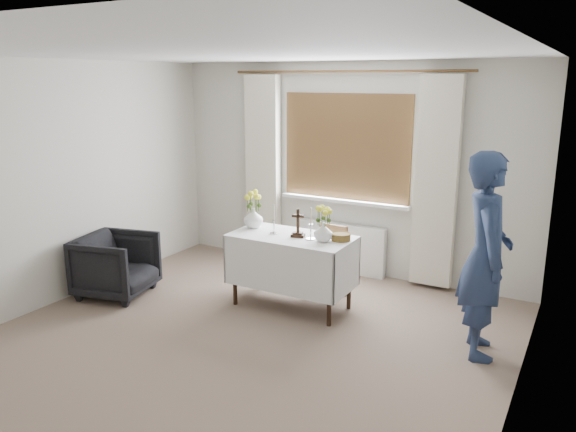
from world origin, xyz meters
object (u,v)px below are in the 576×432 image
object	(u,v)px
wooden_chair	(326,263)
wooden_cross	(298,223)
armchair	(116,265)
flower_vase_left	(253,218)
flower_vase_right	(323,232)
altar_table	(292,271)
person	(486,255)

from	to	relation	value
wooden_chair	wooden_cross	bearing A→B (deg)	-103.10
armchair	flower_vase_left	bearing A→B (deg)	-74.19
armchair	flower_vase_left	xyz separation A→B (m)	(1.31, 0.72, 0.53)
flower_vase_right	altar_table	bearing A→B (deg)	175.72
wooden_chair	person	distance (m)	1.81
flower_vase_right	armchair	bearing A→B (deg)	-164.36
wooden_chair	flower_vase_right	xyz separation A→B (m)	(0.16, -0.41, 0.46)
flower_vase_right	wooden_chair	bearing A→B (deg)	111.00
altar_table	flower_vase_right	bearing A→B (deg)	-4.28
wooden_cross	flower_vase_left	world-z (taller)	wooden_cross
wooden_chair	altar_table	bearing A→B (deg)	-112.25
flower_vase_left	flower_vase_right	size ratio (longest dim) A/B	1.11
armchair	wooden_cross	xyz separation A→B (m)	(1.89, 0.64, 0.57)
flower_vase_left	altar_table	bearing A→B (deg)	-9.31
person	flower_vase_right	xyz separation A→B (m)	(-1.53, 0.06, -0.02)
armchair	flower_vase_right	distance (m)	2.33
wooden_chair	flower_vase_left	world-z (taller)	flower_vase_left
altar_table	wooden_cross	bearing A→B (deg)	-0.96
flower_vase_left	armchair	bearing A→B (deg)	-151.15
wooden_chair	wooden_cross	size ratio (longest dim) A/B	2.76
wooden_chair	wooden_cross	world-z (taller)	wooden_cross
wooden_chair	person	size ratio (longest dim) A/B	0.45
altar_table	flower_vase_left	distance (m)	0.71
flower_vase_right	wooden_cross	bearing A→B (deg)	174.90
wooden_chair	wooden_cross	xyz separation A→B (m)	(-0.13, -0.39, 0.51)
altar_table	armchair	bearing A→B (deg)	-160.66
person	wooden_cross	distance (m)	1.82
flower_vase_left	person	bearing A→B (deg)	-4.05
wooden_cross	flower_vase_right	xyz separation A→B (m)	(0.29, -0.03, -0.05)
wooden_chair	person	xyz separation A→B (m)	(1.68, -0.47, 0.48)
wooden_cross	flower_vase_left	bearing A→B (deg)	156.20
armchair	wooden_cross	distance (m)	2.08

